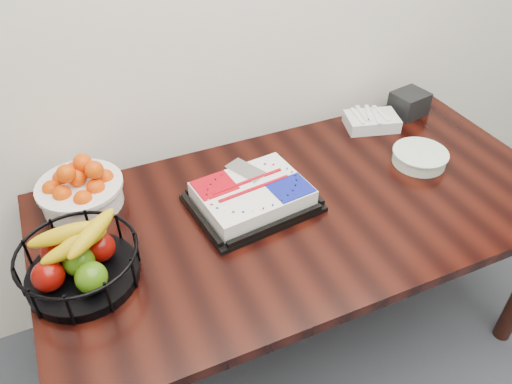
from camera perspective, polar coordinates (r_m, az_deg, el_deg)
name	(u,v)px	position (r m, az deg, el deg)	size (l,w,h in m)	color
table	(304,222)	(1.77, 5.55, -3.43)	(1.80, 0.90, 0.75)	black
cake_tray	(252,196)	(1.68, -0.42, -0.51)	(0.44, 0.36, 0.08)	black
tangerine_bowl	(79,186)	(1.76, -19.53, 0.64)	(0.29, 0.29, 0.18)	white
fruit_basket	(79,261)	(1.50, -19.57, -7.45)	(0.34, 0.34, 0.18)	black
plate_stack	(420,157)	(1.98, 18.19, 3.79)	(0.21, 0.21, 0.05)	white
fork_bag	(372,121)	(2.14, 13.07, 7.93)	(0.24, 0.19, 0.06)	silver
napkin_box	(409,103)	(2.27, 17.08, 9.65)	(0.14, 0.12, 0.10)	black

